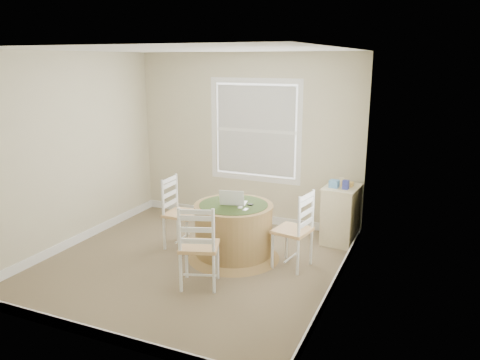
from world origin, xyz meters
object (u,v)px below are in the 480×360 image
at_px(corner_chest, 340,214).
at_px(chair_near, 199,246).
at_px(chair_left, 182,213).
at_px(chair_right, 292,230).
at_px(round_table, 234,229).
at_px(laptop, 233,202).

bearing_deg(corner_chest, chair_near, -117.33).
relative_size(chair_left, chair_right, 1.00).
distance_m(round_table, corner_chest, 1.58).
bearing_deg(chair_right, round_table, -76.84).
height_order(chair_right, laptop, chair_right).
bearing_deg(corner_chest, chair_left, -147.97).
height_order(round_table, chair_left, chair_left).
xyz_separation_m(round_table, chair_near, (-0.04, -0.85, 0.08)).
distance_m(chair_left, laptop, 0.83).
xyz_separation_m(chair_left, corner_chest, (1.94, 1.04, -0.07)).
distance_m(round_table, laptop, 0.35).
height_order(round_table, chair_near, chair_near).
bearing_deg(chair_near, laptop, -111.14).
height_order(chair_left, chair_right, same).
distance_m(round_table, chair_right, 0.77).
bearing_deg(chair_left, corner_chest, -63.36).
distance_m(chair_near, chair_right, 1.20).
xyz_separation_m(chair_left, chair_near, (0.76, -0.91, 0.00)).
height_order(laptop, corner_chest, laptop).
height_order(chair_near, laptop, chair_near).
xyz_separation_m(chair_near, corner_chest, (1.18, 1.95, -0.07)).
relative_size(round_table, corner_chest, 1.47).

